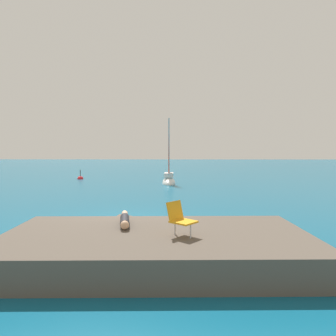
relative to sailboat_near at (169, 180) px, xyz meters
The scene contains 8 objects.
ground_plane 13.67m from the sailboat_near, 95.64° to the right, with size 160.00×160.00×0.00m, color #0F5675.
shore_ledge 17.29m from the sailboat_near, 90.06° to the right, with size 7.41×3.68×0.70m, color brown.
boulder_seaward 15.46m from the sailboat_near, 94.30° to the right, with size 1.55×1.24×0.85m, color brown.
boulder_inland 15.23m from the sailboat_near, 85.13° to the right, with size 1.08×0.86×0.59m, color brown.
sailboat_near is the anchor object (origin of this frame).
person_sunbather 16.47m from the sailboat_near, 93.24° to the right, with size 0.47×1.75×0.25m.
beach_chair 17.57m from the sailboat_near, 88.23° to the right, with size 0.76×0.75×0.80m.
marker_buoy 9.17m from the sailboat_near, 156.86° to the left, with size 0.56×0.56×1.13m.
Camera 1 is at (1.75, -10.88, 2.70)m, focal length 32.11 mm.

